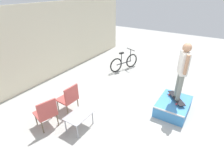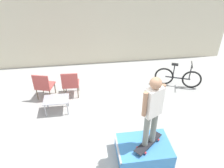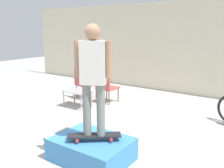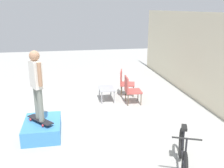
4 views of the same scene
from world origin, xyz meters
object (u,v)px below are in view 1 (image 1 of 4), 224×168
Objects in this scene: patio_chair_right at (69,97)px; patio_chair_left at (46,112)px; bicycle at (124,62)px; skateboard_on_ramp at (176,98)px; skate_ramp_box at (173,106)px; coffee_table at (79,117)px; person_skater at (183,68)px.

patio_chair_left is at bearing 2.50° from patio_chair_right.
patio_chair_right is 3.74m from bicycle.
skateboard_on_ramp is 0.51× the size of bicycle.
skate_ramp_box is 1.35× the size of patio_chair_left.
skateboard_on_ramp is (0.09, -0.03, 0.27)m from skate_ramp_box.
patio_chair_left is (-2.68, 2.79, 0.06)m from skateboard_on_ramp.
skate_ramp_box is at bearing 121.94° from skateboard_on_ramp.
skate_ramp_box is 1.71× the size of coffee_table.
person_skater is at bearing -39.46° from skateboard_on_ramp.
skate_ramp_box is 3.80m from patio_chair_left.
coffee_table is at bearing 135.79° from patio_chair_left.
skateboard_on_ramp is at bearing 125.95° from patio_chair_right.
patio_chair_right is (-1.82, 2.78, -0.96)m from person_skater.
skateboard_on_ramp is at bearing 153.45° from person_skater.
skateboard_on_ramp is 3.33m from patio_chair_right.
patio_chair_right is (-1.73, 2.75, 0.33)m from skate_ramp_box.
bicycle is at bearing 11.81° from coffee_table.
patio_chair_left is (-2.68, 2.79, -0.96)m from person_skater.
coffee_table is at bearing 98.32° from skateboard_on_ramp.
person_skater is 2.32× the size of coffee_table.
patio_chair_left is (-2.59, 2.76, 0.33)m from skate_ramp_box.
coffee_table is 0.79× the size of patio_chair_right.
skate_ramp_box is 2.94m from coffee_table.
bicycle is at bearing -175.55° from patio_chair_right.
coffee_table is (-2.24, 2.03, -0.07)m from skateboard_on_ramp.
bicycle is (1.91, 2.90, -0.10)m from skateboard_on_ramp.
skate_ramp_box is 1.35× the size of patio_chair_right.
patio_chair_left is 1.00× the size of patio_chair_right.
person_skater is 1.13× the size of bicycle.
person_skater is at bearing 149.40° from patio_chair_left.
skate_ramp_box is 0.83× the size of bicycle.
skateboard_on_ramp reaches higher than skate_ramp_box.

